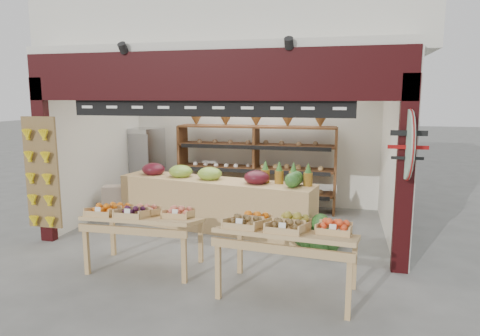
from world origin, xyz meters
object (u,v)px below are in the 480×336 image
back_shelving (256,151)px  display_table_left (138,216)px  mid_counter (214,202)px  watermelon_pile (318,237)px  refrigerator (146,165)px  cardboard_stack (125,206)px  display_table_right (284,229)px

back_shelving → display_table_left: (-0.93, -3.49, -0.50)m
mid_counter → watermelon_pile: bearing=-18.3°
refrigerator → display_table_left: 3.96m
back_shelving → watermelon_pile: back_shelving is taller
refrigerator → cardboard_stack: size_ratio=1.60×
refrigerator → display_table_left: (1.64, -3.60, -0.09)m
back_shelving → refrigerator: (-2.58, 0.11, -0.41)m
back_shelving → refrigerator: size_ratio=2.00×
cardboard_stack → watermelon_pile: (3.75, -0.82, -0.06)m
mid_counter → refrigerator: bearing=142.0°
mid_counter → back_shelving: bearing=74.4°
refrigerator → display_table_right: bearing=-32.1°
refrigerator → mid_counter: (2.14, -1.67, -0.34)m
display_table_right → watermelon_pile: 1.76m
refrigerator → mid_counter: bearing=-23.5°
cardboard_stack → display_table_left: (1.38, -2.13, 0.50)m
display_table_right → mid_counter: bearing=124.8°
display_table_left → watermelon_pile: size_ratio=2.12×
back_shelving → watermelon_pile: size_ratio=4.65×
display_table_left → mid_counter: bearing=75.5°
display_table_right → watermelon_pile: bearing=79.0°
mid_counter → display_table_left: (-0.50, -1.93, 0.25)m
mid_counter → watermelon_pile: mid_counter is taller
refrigerator → display_table_left: size_ratio=1.09×
back_shelving → cardboard_stack: bearing=-149.6°
cardboard_stack → refrigerator: bearing=100.1°
mid_counter → display_table_right: (1.56, -2.24, 0.30)m
display_table_left → display_table_right: size_ratio=0.90×
display_table_left → watermelon_pile: bearing=28.9°
display_table_left → refrigerator: bearing=114.5°
back_shelving → refrigerator: bearing=177.5°
display_table_left → display_table_right: bearing=-8.5°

